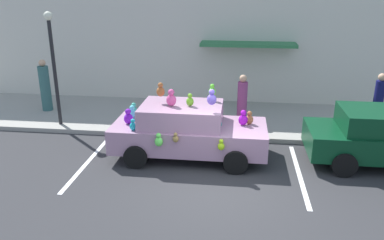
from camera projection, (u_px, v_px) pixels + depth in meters
ground_plane at (216, 187)px, 9.47m from camera, size 60.00×60.00×0.00m
sidewalk at (225, 118)px, 14.13m from camera, size 24.00×4.00×0.15m
storefront_building at (230, 25)px, 15.11m from camera, size 24.00×1.25×6.40m
parking_stripe_front at (299, 174)px, 10.16m from camera, size 0.12×3.60×0.01m
parking_stripe_rear at (88, 162)px, 10.84m from camera, size 0.12×3.60×0.01m
plush_covered_car at (187, 130)px, 10.94m from camera, size 4.30×2.10×2.16m
teddy_bear_on_sidewalk at (210, 119)px, 12.80m from camera, size 0.38×0.32×0.73m
street_lamp_post at (53, 57)px, 12.60m from camera, size 0.28×0.28×3.75m
pedestrian_near_shopfront at (378, 104)px, 12.52m from camera, size 0.31×0.31×1.89m
pedestrian_walking_past at (242, 100)px, 13.30m from camera, size 0.34×0.34×1.67m
pedestrian_by_lamp at (45, 87)px, 14.54m from camera, size 0.38×0.38×1.94m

